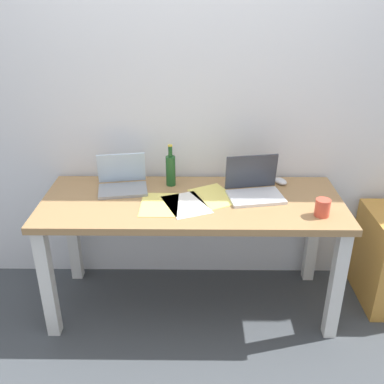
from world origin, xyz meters
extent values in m
plane|color=#42474C|center=(0.00, 0.00, 0.00)|extent=(8.00, 8.00, 0.00)
cube|color=white|center=(0.00, 0.39, 1.30)|extent=(5.20, 0.08, 2.60)
cube|color=#A37A4C|center=(0.00, 0.00, 0.72)|extent=(1.73, 0.67, 0.04)
cube|color=silver|center=(-0.81, -0.27, 0.35)|extent=(0.07, 0.07, 0.70)
cube|color=silver|center=(0.81, -0.27, 0.35)|extent=(0.07, 0.07, 0.70)
cube|color=silver|center=(-0.81, 0.27, 0.35)|extent=(0.07, 0.07, 0.70)
cube|color=silver|center=(0.81, 0.27, 0.35)|extent=(0.07, 0.07, 0.70)
cube|color=gray|center=(-0.42, 0.11, 0.75)|extent=(0.31, 0.24, 0.02)
cube|color=silver|center=(-0.43, 0.21, 0.86)|extent=(0.29, 0.09, 0.19)
cube|color=silver|center=(0.37, 0.02, 0.75)|extent=(0.34, 0.26, 0.02)
cube|color=#333842|center=(0.35, 0.13, 0.87)|extent=(0.31, 0.09, 0.21)
cylinder|color=#1E5123|center=(-0.13, 0.21, 0.84)|extent=(0.06, 0.06, 0.19)
cylinder|color=#1E5123|center=(-0.13, 0.21, 0.96)|extent=(0.02, 0.02, 0.07)
cylinder|color=gold|center=(-0.13, 0.21, 1.00)|extent=(0.03, 0.03, 0.01)
ellipsoid|color=silver|center=(0.55, 0.23, 0.76)|extent=(0.10, 0.12, 0.03)
cylinder|color=#D84C38|center=(0.70, -0.18, 0.79)|extent=(0.08, 0.08, 0.09)
cube|color=#F4E06B|center=(-0.18, -0.06, 0.74)|extent=(0.21, 0.30, 0.00)
cube|color=#F4E06B|center=(0.13, 0.05, 0.74)|extent=(0.33, 0.36, 0.00)
cube|color=white|center=(-0.03, -0.06, 0.74)|extent=(0.31, 0.35, 0.00)
camera|label=1|loc=(0.02, -2.24, 1.86)|focal=40.69mm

